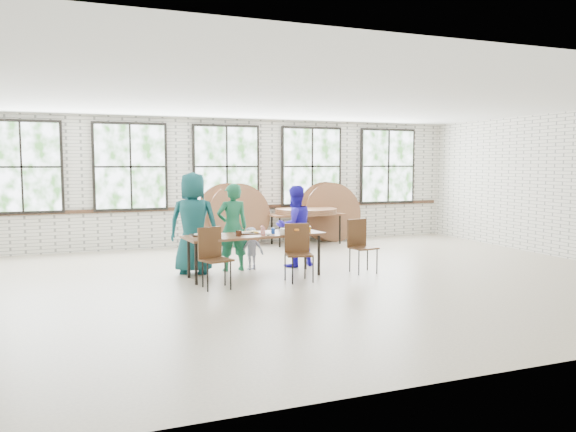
# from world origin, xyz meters

# --- Properties ---
(room) EXTENTS (12.00, 12.00, 12.00)m
(room) POSITION_xyz_m (0.00, 4.44, 1.83)
(room) COLOR beige
(room) RESTS_ON ground
(dining_table) EXTENTS (2.47, 1.03, 0.74)m
(dining_table) POSITION_xyz_m (-0.54, 0.60, 0.69)
(dining_table) COLOR brown
(dining_table) RESTS_ON ground
(chair_near_left) EXTENTS (0.52, 0.51, 0.95)m
(chair_near_left) POSITION_xyz_m (-1.41, 0.01, 0.56)
(chair_near_left) COLOR #4C2F19
(chair_near_left) RESTS_ON ground
(chair_near_right) EXTENTS (0.50, 0.49, 0.95)m
(chair_near_right) POSITION_xyz_m (0.04, 0.03, 0.56)
(chair_near_right) COLOR #4C2F19
(chair_near_right) RESTS_ON ground
(chair_spare) EXTENTS (0.49, 0.47, 0.95)m
(chair_spare) POSITION_xyz_m (1.35, 0.30, 0.56)
(chair_spare) COLOR #4C2F19
(chair_spare) RESTS_ON ground
(adult_teal) EXTENTS (1.04, 0.89, 1.80)m
(adult_teal) POSITION_xyz_m (-1.46, 1.25, 0.90)
(adult_teal) COLOR #164E53
(adult_teal) RESTS_ON ground
(adult_green) EXTENTS (0.59, 0.39, 1.59)m
(adult_green) POSITION_xyz_m (-0.75, 1.25, 0.79)
(adult_green) COLOR #1A6340
(adult_green) RESTS_ON ground
(toddler) EXTENTS (0.53, 0.34, 0.78)m
(toddler) POSITION_xyz_m (-0.40, 1.25, 0.39)
(toddler) COLOR #172047
(toddler) RESTS_ON ground
(adult_blue) EXTENTS (0.83, 0.70, 1.53)m
(adult_blue) POSITION_xyz_m (0.46, 1.25, 0.77)
(adult_blue) COLOR #291CCA
(adult_blue) RESTS_ON ground
(storage_table) EXTENTS (1.81, 0.76, 0.74)m
(storage_table) POSITION_xyz_m (1.82, 3.90, 0.69)
(storage_table) COLOR brown
(storage_table) RESTS_ON ground
(tabletop_clutter) EXTENTS (2.06, 0.62, 0.11)m
(tabletop_clutter) POSITION_xyz_m (-0.42, 0.57, 0.77)
(tabletop_clutter) COLOR black
(tabletop_clutter) RESTS_ON dining_table
(round_tops_stacked) EXTENTS (1.50, 1.50, 0.13)m
(round_tops_stacked) POSITION_xyz_m (1.82, 3.90, 0.80)
(round_tops_stacked) COLOR brown
(round_tops_stacked) RESTS_ON storage_table
(round_tops_leaning) EXTENTS (4.21, 0.42, 1.49)m
(round_tops_leaning) POSITION_xyz_m (1.34, 4.16, 0.73)
(round_tops_leaning) COLOR brown
(round_tops_leaning) RESTS_ON ground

